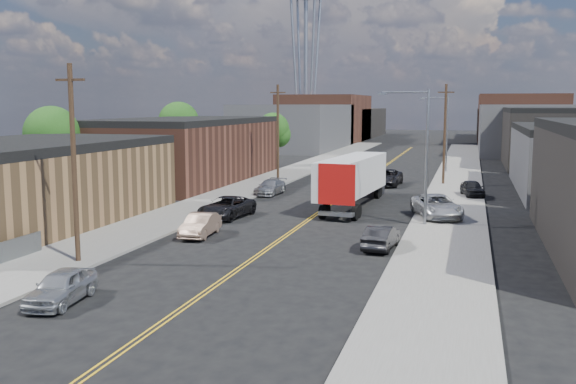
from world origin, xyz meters
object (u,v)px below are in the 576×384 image
Objects in this scene: semi_truck at (356,177)px; car_ahead_truck at (386,177)px; car_right_oncoming at (381,237)px; car_right_lot_a at (437,206)px; car_left_c at (226,207)px; car_left_a at (61,287)px; car_right_lot_c at (472,188)px; car_left_d at (270,187)px; car_left_b at (200,225)px.

semi_truck is 2.68× the size of car_ahead_truck.
car_right_oncoming is 0.71× the size of car_right_lot_a.
car_ahead_truck is at bearing 75.07° from car_left_c.
car_left_a is 42.61m from car_ahead_truck.
car_left_d is at bearing 178.00° from car_right_lot_c.
car_left_c is 1.36× the size of car_right_lot_c.
car_left_a is 0.75× the size of car_left_c.
car_left_c is at bearing 174.83° from car_right_lot_a.
car_ahead_truck is (-3.35, 28.45, 0.14)m from car_right_oncoming.
semi_truck is 3.68× the size of car_left_b.
car_left_b reaches higher than car_left_a.
car_left_c is 23.17m from car_ahead_truck.
car_ahead_truck is (-8.23, 6.24, -0.02)m from car_right_lot_c.
car_left_d is (-1.40, 32.57, -0.03)m from car_left_a.
car_left_c is 12.21m from car_left_d.
car_left_a is at bearing -138.54° from car_right_lot_a.
car_ahead_truck is at bearing 92.05° from semi_truck.
car_left_d is at bearing -52.35° from car_right_oncoming.
car_right_oncoming is at bearing 43.32° from car_left_a.
car_right_lot_c is at bearing 12.92° from car_left_d.
car_right_lot_a is at bearing 31.44° from car_left_b.
car_left_c is at bearing -149.81° from car_right_lot_c.
semi_truck is 2.72× the size of car_right_lot_a.
car_ahead_truck is at bearing 69.60° from car_left_b.
car_left_d is at bearing 89.40° from car_left_b.
car_right_lot_a is at bearing -98.88° from car_right_oncoming.
car_right_lot_c is at bearing -97.94° from car_right_oncoming.
car_left_c is at bearing 85.25° from car_left_a.
car_right_oncoming is at bearing -114.44° from car_right_lot_c.
car_right_oncoming is at bearing -23.29° from car_left_c.
car_left_c is (-7.85, -8.07, -1.53)m from semi_truck.
car_right_lot_c reaches higher than car_left_b.
car_left_b is 0.92× the size of car_left_d.
car_left_d is at bearing 159.10° from semi_truck.
car_left_a is 20.39m from car_left_c.
car_right_lot_a is at bearing -27.17° from car_left_d.
car_left_b is 6.53m from car_left_c.
car_ahead_truck is (-5.83, 17.99, -0.14)m from car_right_lot_a.
car_right_lot_a reaches higher than car_left_c.
car_right_lot_a reaches higher than car_right_oncoming.
semi_truck is 3.82× the size of car_left_a.
car_ahead_truck is (0.74, 13.45, -1.47)m from semi_truck.
car_left_b is at bearing -162.57° from car_right_lot_a.
car_left_d is at bearing 131.07° from car_right_lot_a.
car_left_c reaches higher than car_left_a.
semi_truck reaches higher than car_right_oncoming.
car_left_b is at bearing -82.85° from car_left_d.
car_left_a is at bearing -98.20° from car_ahead_truck.
car_left_b is at bearing -75.90° from car_left_c.
car_right_lot_a is (14.42, 3.52, 0.19)m from car_left_c.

